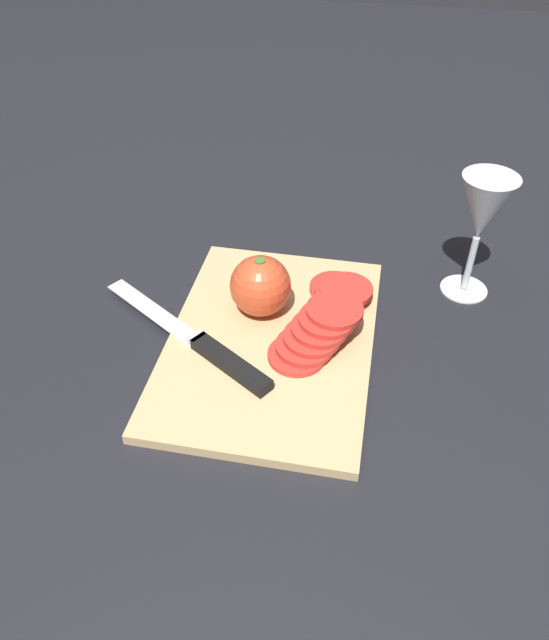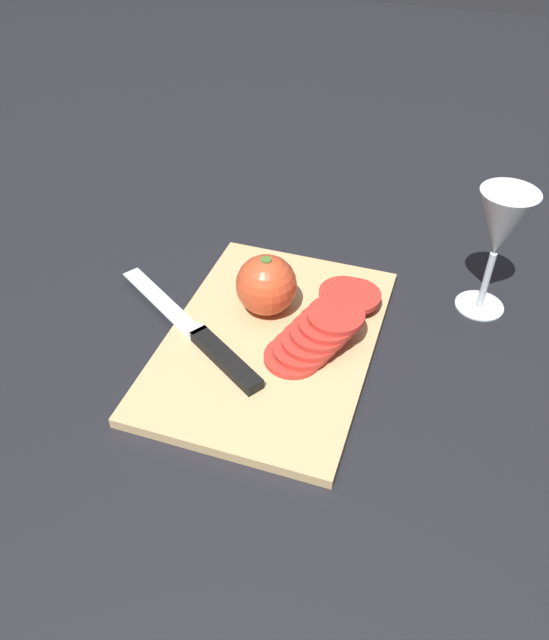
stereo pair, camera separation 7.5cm
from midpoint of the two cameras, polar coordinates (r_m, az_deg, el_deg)
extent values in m
plane|color=black|center=(0.84, 4.22, 1.63)|extent=(3.00, 3.00, 0.00)
cube|color=tan|center=(0.77, 2.77, -2.17)|extent=(0.36, 0.25, 0.01)
cylinder|color=silver|center=(0.89, 20.54, 1.20)|extent=(0.06, 0.06, 0.00)
cylinder|color=silver|center=(0.86, 21.20, 3.37)|extent=(0.01, 0.01, 0.08)
cone|color=silver|center=(0.82, 22.61, 8.02)|extent=(0.07, 0.07, 0.09)
cone|color=#DBCC84|center=(0.83, 22.21, 6.70)|extent=(0.03, 0.03, 0.04)
sphere|color=#DB4C28|center=(0.78, 1.97, 3.11)|extent=(0.08, 0.08, 0.08)
cylinder|color=#47702D|center=(0.76, 2.03, 5.24)|extent=(0.01, 0.01, 0.01)
cube|color=silver|center=(0.82, -7.72, 1.56)|extent=(0.11, 0.16, 0.00)
cube|color=silver|center=(0.76, -4.28, -1.29)|extent=(0.02, 0.02, 0.01)
cube|color=black|center=(0.73, -1.58, -3.75)|extent=(0.08, 0.11, 0.01)
cylinder|color=red|center=(0.74, 4.59, -3.52)|extent=(0.07, 0.07, 0.01)
cylinder|color=red|center=(0.74, 5.38, -2.75)|extent=(0.07, 0.07, 0.01)
cylinder|color=red|center=(0.74, 6.16, -1.98)|extent=(0.07, 0.07, 0.01)
cylinder|color=red|center=(0.74, 6.94, -1.21)|extent=(0.07, 0.07, 0.01)
cylinder|color=red|center=(0.74, 7.72, -0.44)|extent=(0.07, 0.07, 0.01)
cylinder|color=red|center=(0.75, 8.49, 0.32)|extent=(0.07, 0.07, 0.01)
cylinder|color=red|center=(0.84, 9.01, 2.30)|extent=(0.07, 0.07, 0.01)
cylinder|color=red|center=(0.82, 9.45, 2.16)|extent=(0.07, 0.07, 0.01)
cylinder|color=red|center=(0.81, 9.90, 2.01)|extent=(0.07, 0.07, 0.01)
camera|label=1|loc=(0.04, -87.13, 2.50)|focal=35.00mm
camera|label=2|loc=(0.04, 92.87, -2.50)|focal=35.00mm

